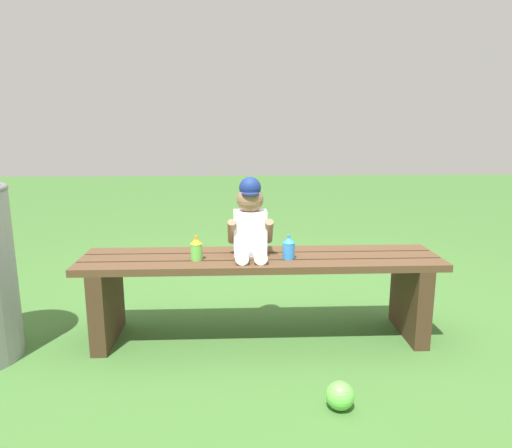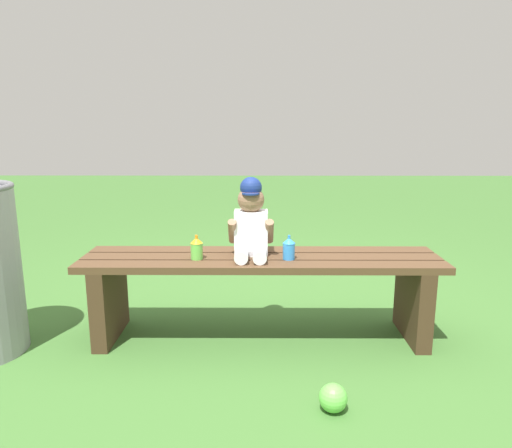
{
  "view_description": "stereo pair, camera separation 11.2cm",
  "coord_description": "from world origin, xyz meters",
  "px_view_note": "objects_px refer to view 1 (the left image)",
  "views": [
    {
      "loc": [
        -0.13,
        -2.31,
        1.11
      ],
      "look_at": [
        -0.03,
        -0.05,
        0.63
      ],
      "focal_mm": 32.7,
      "sensor_mm": 36.0,
      "label": 1
    },
    {
      "loc": [
        -0.01,
        -2.31,
        1.11
      ],
      "look_at": [
        -0.03,
        -0.05,
        0.63
      ],
      "focal_mm": 32.7,
      "sensor_mm": 36.0,
      "label": 2
    }
  ],
  "objects_px": {
    "park_bench": "(261,281)",
    "child_figure": "(250,222)",
    "sippy_cup_right": "(289,247)",
    "sippy_cup_left": "(196,249)",
    "toy_ball": "(340,396)"
  },
  "relations": [
    {
      "from": "park_bench",
      "to": "child_figure",
      "type": "distance_m",
      "value": 0.32
    },
    {
      "from": "sippy_cup_right",
      "to": "sippy_cup_left",
      "type": "bearing_deg",
      "value": 180.0
    },
    {
      "from": "park_bench",
      "to": "toy_ball",
      "type": "distance_m",
      "value": 0.76
    },
    {
      "from": "sippy_cup_left",
      "to": "toy_ball",
      "type": "relative_size",
      "value": 1.09
    },
    {
      "from": "child_figure",
      "to": "sippy_cup_left",
      "type": "distance_m",
      "value": 0.3
    },
    {
      "from": "child_figure",
      "to": "toy_ball",
      "type": "xyz_separation_m",
      "value": [
        0.33,
        -0.68,
        -0.57
      ]
    },
    {
      "from": "child_figure",
      "to": "sippy_cup_right",
      "type": "xyz_separation_m",
      "value": [
        0.19,
        -0.07,
        -0.12
      ]
    },
    {
      "from": "sippy_cup_right",
      "to": "toy_ball",
      "type": "xyz_separation_m",
      "value": [
        0.14,
        -0.61,
        -0.45
      ]
    },
    {
      "from": "park_bench",
      "to": "sippy_cup_right",
      "type": "bearing_deg",
      "value": -20.89
    },
    {
      "from": "park_bench",
      "to": "child_figure",
      "type": "relative_size",
      "value": 4.54
    },
    {
      "from": "park_bench",
      "to": "sippy_cup_right",
      "type": "distance_m",
      "value": 0.24
    },
    {
      "from": "sippy_cup_left",
      "to": "sippy_cup_right",
      "type": "distance_m",
      "value": 0.46
    },
    {
      "from": "park_bench",
      "to": "child_figure",
      "type": "xyz_separation_m",
      "value": [
        -0.05,
        0.02,
        0.31
      ]
    },
    {
      "from": "child_figure",
      "to": "sippy_cup_right",
      "type": "height_order",
      "value": "child_figure"
    },
    {
      "from": "toy_ball",
      "to": "park_bench",
      "type": "bearing_deg",
      "value": 113.11
    }
  ]
}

